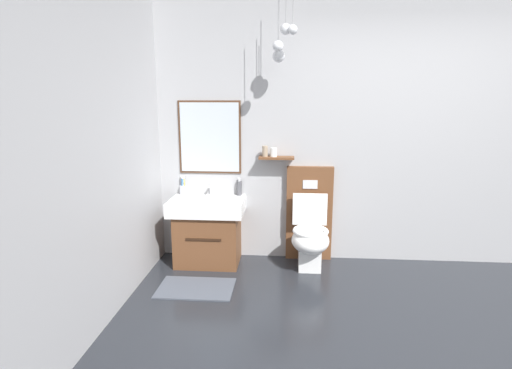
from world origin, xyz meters
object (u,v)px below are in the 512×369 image
(toilet, at_px, (310,230))
(toothbrush_cup, at_px, (183,189))
(vanity_sink_left, at_px, (208,229))
(soap_dispenser, at_px, (239,188))

(toilet, distance_m, toothbrush_cup, 1.40)
(vanity_sink_left, bearing_deg, soap_dispenser, 32.22)
(toilet, height_order, toothbrush_cup, toilet)
(vanity_sink_left, bearing_deg, toothbrush_cup, 148.30)
(toothbrush_cup, distance_m, soap_dispenser, 0.60)
(vanity_sink_left, relative_size, toilet, 0.75)
(vanity_sink_left, xyz_separation_m, toothbrush_cup, (-0.30, 0.18, 0.38))
(toothbrush_cup, relative_size, soap_dispenser, 1.10)
(toilet, bearing_deg, toothbrush_cup, 173.16)
(vanity_sink_left, distance_m, soap_dispenser, 0.54)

